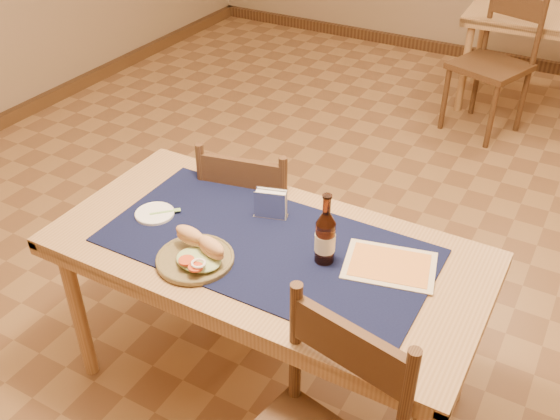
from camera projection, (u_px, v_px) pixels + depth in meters
The scene contains 12 objects.
room at pixel (365, 10), 2.49m from camera, with size 6.04×7.04×2.84m.
main_table at pixel (267, 263), 2.33m from camera, with size 1.60×0.80×0.75m.
placemat at pixel (267, 245), 2.28m from camera, with size 1.20×0.60×0.01m, color black.
baseboard at pixel (345, 270), 3.25m from camera, with size 6.00×7.00×0.10m.
chair_main_far at pixel (255, 219), 2.89m from camera, with size 0.50×0.50×0.92m.
chair_back_near at pixel (494, 61), 4.41m from camera, with size 0.59×0.59×1.00m.
sandwich_plate at pixel (197, 255), 2.18m from camera, with size 0.28×0.28×0.11m.
side_plate at pixel (155, 213), 2.43m from camera, with size 0.15×0.15×0.01m.
fork at pixel (168, 211), 2.43m from camera, with size 0.10×0.09×0.00m.
beer_bottle at pixel (325, 237), 2.15m from camera, with size 0.07×0.07×0.27m.
napkin_holder at pixel (271, 204), 2.40m from camera, with size 0.14×0.08×0.12m.
menu_card at pixel (390, 265), 2.18m from camera, with size 0.36×0.30×0.01m.
Camera 1 is at (0.92, -2.35, 2.15)m, focal length 40.00 mm.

